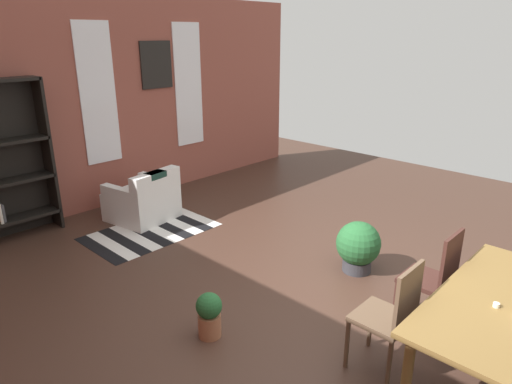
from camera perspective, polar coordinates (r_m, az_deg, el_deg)
ground_plane at (r=4.54m, az=10.38°, el=-14.78°), size 11.01×11.01×0.00m
back_wall_brick at (r=7.11m, az=-19.41°, el=10.33°), size 8.05×0.12×3.08m
window_pane_1 at (r=7.03m, az=-19.28°, el=11.53°), size 0.55×0.02×2.01m
window_pane_2 at (r=7.92m, az=-8.52°, el=13.14°), size 0.55×0.02×2.01m
tealight_candle_1 at (r=3.63m, az=28.00°, el=-12.46°), size 0.04×0.04×0.03m
dining_chair_far_left at (r=3.69m, az=16.68°, el=-14.59°), size 0.40×0.40×0.95m
dining_chair_far_right at (r=4.33m, az=21.61°, el=-9.84°), size 0.40×0.40×0.95m
armchair_white at (r=6.62m, az=-13.96°, el=-1.07°), size 0.92×0.92×0.75m
potted_plant_by_shelf at (r=4.09m, az=-5.91°, el=-15.02°), size 0.23×0.23×0.42m
potted_plant_corner at (r=5.16m, az=12.74°, el=-6.61°), size 0.49×0.49×0.58m
striped_rug at (r=6.28m, az=-13.10°, el=-4.84°), size 1.66×1.04×0.01m
framed_picture at (r=7.52m, az=-12.45°, el=15.37°), size 0.56×0.03×0.72m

